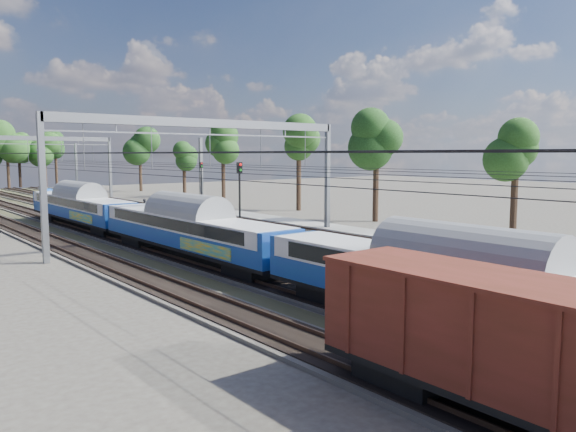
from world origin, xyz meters
TOP-DOWN VIEW (x-y plane):
  - track_bed at (-0.00, 45.00)m, footprint 21.00×130.00m
  - platform at (12.00, 20.00)m, footprint 3.00×70.00m
  - catenary at (0.33, 52.69)m, footprint 25.65×130.00m
  - tree_belt at (6.62, 92.84)m, footprint 39.73×101.06m
  - emu_train at (-4.50, 24.83)m, footprint 2.75×58.18m
  - worker at (4.03, 49.87)m, footprint 0.58×0.76m
  - signal_near at (0.26, 26.65)m, footprint 0.43×0.40m
  - signal_far at (12.72, 53.06)m, footprint 0.35×0.32m

SIDE VIEW (x-z plane):
  - track_bed at x=0.00m, z-range -0.07..0.27m
  - platform at x=12.00m, z-range 0.00..0.30m
  - worker at x=4.03m, z-range 0.00..1.88m
  - emu_train at x=-4.50m, z-range 0.36..4.37m
  - signal_far at x=12.72m, z-range 0.74..6.32m
  - signal_near at x=0.26m, z-range 0.79..6.76m
  - catenary at x=0.33m, z-range 1.90..10.90m
  - tree_belt at x=6.62m, z-range 1.91..14.09m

